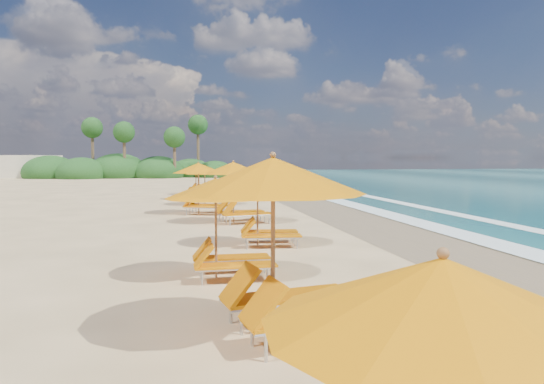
# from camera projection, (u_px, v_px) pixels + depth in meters

# --- Properties ---
(ground) EXTENTS (160.00, 160.00, 0.00)m
(ground) POSITION_uv_depth(u_px,v_px,m) (272.00, 224.00, 18.63)
(ground) COLOR #D8B37F
(ground) RESTS_ON ground
(wet_sand) EXTENTS (4.00, 160.00, 0.01)m
(wet_sand) POSITION_uv_depth(u_px,v_px,m) (372.00, 221.00, 19.37)
(wet_sand) COLOR #8E7455
(wet_sand) RESTS_ON ground
(surf_foam) EXTENTS (4.00, 160.00, 0.01)m
(surf_foam) POSITION_uv_depth(u_px,v_px,m) (435.00, 219.00, 19.87)
(surf_foam) COLOR white
(surf_foam) RESTS_ON ground
(station_1) EXTENTS (3.09, 2.95, 2.58)m
(station_1) POSITION_uv_depth(u_px,v_px,m) (286.00, 234.00, 6.82)
(station_1) COLOR olive
(station_1) RESTS_ON ground
(station_2) EXTENTS (2.28, 2.10, 2.13)m
(station_2) POSITION_uv_depth(u_px,v_px,m) (224.00, 221.00, 10.17)
(station_2) COLOR olive
(station_2) RESTS_ON ground
(station_3) EXTENTS (2.46, 2.32, 2.14)m
(station_3) POSITION_uv_depth(u_px,v_px,m) (263.00, 203.00, 13.94)
(station_3) COLOR olive
(station_3) RESTS_ON ground
(station_4) EXTENTS (2.89, 2.77, 2.40)m
(station_4) POSITION_uv_depth(u_px,v_px,m) (238.00, 188.00, 18.81)
(station_4) COLOR olive
(station_4) RESTS_ON ground
(station_5) EXTENTS (2.98, 2.92, 2.33)m
(station_5) POSITION_uv_depth(u_px,v_px,m) (202.00, 185.00, 21.80)
(station_5) COLOR olive
(station_5) RESTS_ON ground
(station_6) EXTENTS (2.74, 2.72, 2.09)m
(station_6) POSITION_uv_depth(u_px,v_px,m) (208.00, 183.00, 25.86)
(station_6) COLOR olive
(station_6) RESTS_ON ground
(station_7) EXTENTS (2.66, 2.64, 2.02)m
(station_7) POSITION_uv_depth(u_px,v_px,m) (198.00, 180.00, 29.43)
(station_7) COLOR olive
(station_7) RESTS_ON ground
(station_8) EXTENTS (2.58, 2.49, 2.08)m
(station_8) POSITION_uv_depth(u_px,v_px,m) (201.00, 177.00, 33.31)
(station_8) COLOR olive
(station_8) RESTS_ON ground
(treeline) EXTENTS (25.80, 8.80, 9.74)m
(treeline) POSITION_uv_depth(u_px,v_px,m) (127.00, 170.00, 61.35)
(treeline) COLOR #163D14
(treeline) RESTS_ON ground
(beach_building) EXTENTS (7.00, 5.00, 2.80)m
(beach_building) POSITION_uv_depth(u_px,v_px,m) (29.00, 166.00, 61.53)
(beach_building) COLOR beige
(beach_building) RESTS_ON ground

